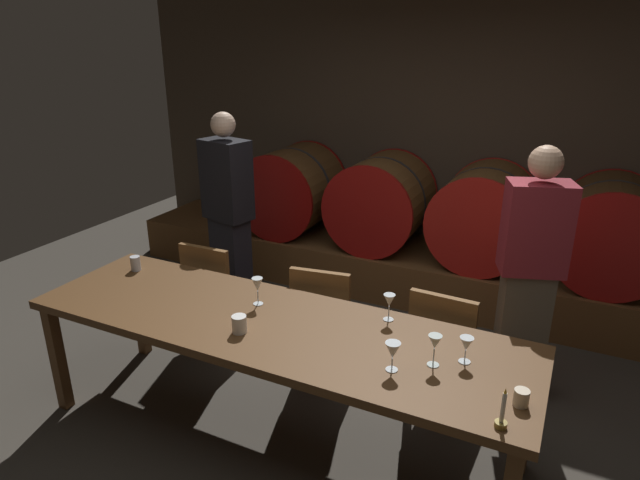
{
  "coord_description": "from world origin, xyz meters",
  "views": [
    {
      "loc": [
        1.15,
        -2.5,
        2.3
      ],
      "look_at": [
        -0.22,
        0.3,
        1.11
      ],
      "focal_mm": 30.7,
      "sensor_mm": 36.0,
      "label": 1
    }
  ],
  "objects_px": {
    "dining_table": "(272,332)",
    "guest_right": "(529,276)",
    "candle_center": "(502,417)",
    "guest_left": "(229,217)",
    "cup_right": "(521,398)",
    "cup_center": "(239,324)",
    "chair_right": "(444,346)",
    "wine_glass_far_left": "(257,286)",
    "wine_glass_center": "(393,351)",
    "cup_left": "(135,263)",
    "wine_barrel_far_left": "(292,190)",
    "chair_center": "(324,318)",
    "wine_glass_right": "(435,343)",
    "chair_left": "(215,291)",
    "wine_glass_left": "(389,301)",
    "wine_barrel_far_right": "(610,232)",
    "wine_barrel_center_right": "(485,216)",
    "wine_glass_far_right": "(466,345)",
    "wine_barrel_center_left": "(381,202)"
  },
  "relations": [
    {
      "from": "dining_table",
      "to": "guest_right",
      "type": "bearing_deg",
      "value": 41.06
    },
    {
      "from": "dining_table",
      "to": "wine_glass_left",
      "type": "xyz_separation_m",
      "value": [
        0.58,
        0.31,
        0.18
      ]
    },
    {
      "from": "cup_left",
      "to": "cup_right",
      "type": "bearing_deg",
      "value": -8.17
    },
    {
      "from": "wine_barrel_center_right",
      "to": "cup_right",
      "type": "relative_size",
      "value": 11.03
    },
    {
      "from": "wine_barrel_far_left",
      "to": "wine_barrel_center_right",
      "type": "xyz_separation_m",
      "value": [
        1.88,
        0.0,
        0.0
      ]
    },
    {
      "from": "wine_barrel_center_right",
      "to": "wine_glass_center",
      "type": "xyz_separation_m",
      "value": [
        0.02,
        -2.47,
        0.06
      ]
    },
    {
      "from": "wine_barrel_center_left",
      "to": "wine_barrel_center_right",
      "type": "relative_size",
      "value": 1.0
    },
    {
      "from": "wine_glass_far_left",
      "to": "wine_glass_left",
      "type": "distance_m",
      "value": 0.78
    },
    {
      "from": "guest_left",
      "to": "wine_glass_center",
      "type": "relative_size",
      "value": 11.54
    },
    {
      "from": "cup_left",
      "to": "wine_barrel_center_left",
      "type": "bearing_deg",
      "value": 64.6
    },
    {
      "from": "wine_barrel_far_left",
      "to": "cup_left",
      "type": "distance_m",
      "value": 2.11
    },
    {
      "from": "guest_left",
      "to": "wine_glass_far_left",
      "type": "relative_size",
      "value": 10.21
    },
    {
      "from": "chair_left",
      "to": "wine_glass_left",
      "type": "height_order",
      "value": "wine_glass_left"
    },
    {
      "from": "guest_left",
      "to": "cup_left",
      "type": "bearing_deg",
      "value": 97.43
    },
    {
      "from": "wine_glass_center",
      "to": "cup_left",
      "type": "distance_m",
      "value": 1.99
    },
    {
      "from": "guest_right",
      "to": "cup_center",
      "type": "relative_size",
      "value": 17.47
    },
    {
      "from": "guest_right",
      "to": "wine_glass_right",
      "type": "height_order",
      "value": "guest_right"
    },
    {
      "from": "chair_right",
      "to": "guest_right",
      "type": "height_order",
      "value": "guest_right"
    },
    {
      "from": "wine_barrel_far_right",
      "to": "wine_glass_center",
      "type": "relative_size",
      "value": 5.65
    },
    {
      "from": "wine_barrel_far_right",
      "to": "chair_center",
      "type": "bearing_deg",
      "value": -135.29
    },
    {
      "from": "dining_table",
      "to": "wine_glass_far_left",
      "type": "height_order",
      "value": "wine_glass_far_left"
    },
    {
      "from": "wine_barrel_center_left",
      "to": "wine_barrel_far_right",
      "type": "relative_size",
      "value": 1.0
    },
    {
      "from": "chair_right",
      "to": "guest_right",
      "type": "bearing_deg",
      "value": -130.01
    },
    {
      "from": "guest_left",
      "to": "wine_glass_right",
      "type": "relative_size",
      "value": 10.48
    },
    {
      "from": "chair_left",
      "to": "wine_glass_far_left",
      "type": "relative_size",
      "value": 5.19
    },
    {
      "from": "wine_barrel_far_right",
      "to": "chair_left",
      "type": "xyz_separation_m",
      "value": [
        -2.6,
        -1.66,
        -0.34
      ]
    },
    {
      "from": "guest_right",
      "to": "wine_barrel_center_right",
      "type": "bearing_deg",
      "value": -87.08
    },
    {
      "from": "dining_table",
      "to": "cup_right",
      "type": "distance_m",
      "value": 1.36
    },
    {
      "from": "chair_center",
      "to": "wine_glass_right",
      "type": "relative_size",
      "value": 5.33
    },
    {
      "from": "wine_glass_left",
      "to": "wine_glass_far_right",
      "type": "bearing_deg",
      "value": -26.36
    },
    {
      "from": "wine_barrel_far_right",
      "to": "chair_center",
      "type": "distance_m",
      "value": 2.4
    },
    {
      "from": "guest_right",
      "to": "wine_glass_far_right",
      "type": "xyz_separation_m",
      "value": [
        -0.18,
        -1.0,
        0.01
      ]
    },
    {
      "from": "wine_glass_left",
      "to": "cup_center",
      "type": "xyz_separation_m",
      "value": [
        -0.68,
        -0.48,
        -0.07
      ]
    },
    {
      "from": "cup_center",
      "to": "chair_right",
      "type": "bearing_deg",
      "value": 41.1
    },
    {
      "from": "wine_barrel_far_right",
      "to": "guest_left",
      "type": "bearing_deg",
      "value": -157.91
    },
    {
      "from": "chair_left",
      "to": "cup_center",
      "type": "distance_m",
      "value": 1.19
    },
    {
      "from": "wine_glass_left",
      "to": "wine_glass_far_left",
      "type": "bearing_deg",
      "value": -168.18
    },
    {
      "from": "candle_center",
      "to": "guest_left",
      "type": "bearing_deg",
      "value": 147.7
    },
    {
      "from": "candle_center",
      "to": "cup_center",
      "type": "xyz_separation_m",
      "value": [
        -1.39,
        0.17,
        -0.0
      ]
    },
    {
      "from": "wine_glass_center",
      "to": "dining_table",
      "type": "bearing_deg",
      "value": 169.02
    },
    {
      "from": "chair_right",
      "to": "wine_glass_center",
      "type": "distance_m",
      "value": 0.89
    },
    {
      "from": "guest_left",
      "to": "chair_center",
      "type": "bearing_deg",
      "value": 167.65
    },
    {
      "from": "wine_barrel_center_left",
      "to": "candle_center",
      "type": "height_order",
      "value": "wine_barrel_center_left"
    },
    {
      "from": "wine_glass_center",
      "to": "wine_glass_right",
      "type": "height_order",
      "value": "wine_glass_right"
    },
    {
      "from": "cup_left",
      "to": "wine_glass_far_right",
      "type": "bearing_deg",
      "value": -3.46
    },
    {
      "from": "guest_right",
      "to": "cup_left",
      "type": "relative_size",
      "value": 16.92
    },
    {
      "from": "wine_glass_far_left",
      "to": "wine_glass_left",
      "type": "relative_size",
      "value": 1.08
    },
    {
      "from": "chair_right",
      "to": "wine_glass_left",
      "type": "height_order",
      "value": "wine_glass_left"
    },
    {
      "from": "guest_right",
      "to": "wine_glass_center",
      "type": "distance_m",
      "value": 1.31
    },
    {
      "from": "wine_barrel_far_left",
      "to": "chair_center",
      "type": "relative_size",
      "value": 0.96
    }
  ]
}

